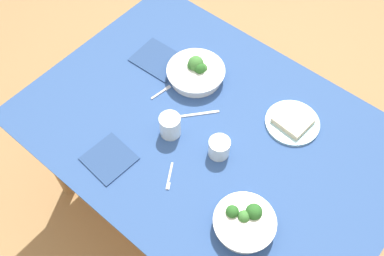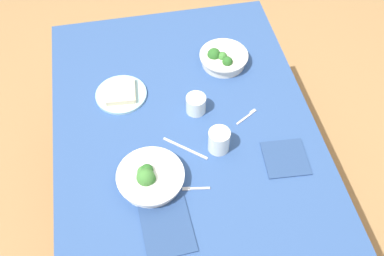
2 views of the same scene
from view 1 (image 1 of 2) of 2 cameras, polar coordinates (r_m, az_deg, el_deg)
name	(u,v)px [view 1 (image 1 of 2)]	position (r m, az deg, el deg)	size (l,w,h in m)	color
ground_plane	(206,204)	(2.33, 1.86, -9.94)	(6.00, 6.00, 0.00)	#9E7547
dining_table	(210,144)	(1.78, 2.40, -2.07)	(1.46, 1.04, 0.72)	#2D4C84
broccoli_bowl_far	(196,72)	(1.83, 0.52, 7.37)	(0.25, 0.25, 0.10)	white
broccoli_bowl_near	(244,222)	(1.50, 6.93, -12.21)	(0.21, 0.21, 0.09)	silver
bread_side_plate	(293,122)	(1.75, 13.12, 0.81)	(0.22, 0.22, 0.03)	#99C6D1
water_glass_center	(219,148)	(1.61, 3.60, -2.59)	(0.08, 0.08, 0.08)	silver
water_glass_side	(170,126)	(1.65, -2.90, 0.33)	(0.08, 0.08, 0.10)	silver
fork_by_far_bowl	(170,178)	(1.59, -2.92, -6.54)	(0.06, 0.10, 0.00)	#B7B7BC
fork_by_near_bowl	(162,92)	(1.81, -4.01, 4.77)	(0.03, 0.10, 0.00)	#B7B7BC
table_knife_left	(195,114)	(1.73, 0.44, 1.80)	(0.19, 0.01, 0.00)	#B7B7BC
napkin_folded_upper	(159,60)	(1.92, -4.43, 8.98)	(0.21, 0.17, 0.01)	navy
napkin_folded_lower	(109,159)	(1.66, -10.86, -3.99)	(0.16, 0.16, 0.01)	navy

